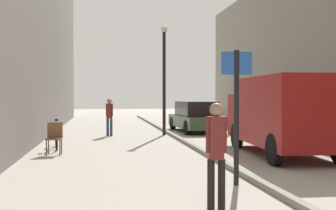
{
  "coord_description": "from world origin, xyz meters",
  "views": [
    {
      "loc": [
        -1.41,
        -1.64,
        1.72
      ],
      "look_at": [
        1.06,
        13.4,
        1.38
      ],
      "focal_mm": 43.63,
      "sensor_mm": 36.0,
      "label": 1
    }
  ],
  "objects_px": {
    "bicycle_leaning": "(56,137)",
    "delivery_van": "(283,113)",
    "pedestrian_main_foreground": "(109,114)",
    "pedestrian_mid_block": "(216,148)",
    "lamp_post": "(164,73)",
    "parked_car": "(196,117)",
    "cafe_chair_near_window": "(54,136)",
    "street_sign_post": "(236,105)"
  },
  "relations": [
    {
      "from": "parked_car",
      "to": "bicycle_leaning",
      "type": "height_order",
      "value": "parked_car"
    },
    {
      "from": "bicycle_leaning",
      "to": "delivery_van",
      "type": "bearing_deg",
      "value": -28.14
    },
    {
      "from": "pedestrian_main_foreground",
      "to": "delivery_van",
      "type": "xyz_separation_m",
      "value": [
        4.84,
        -6.47,
        0.29
      ]
    },
    {
      "from": "parked_car",
      "to": "lamp_post",
      "type": "xyz_separation_m",
      "value": [
        -1.78,
        -1.48,
        2.01
      ]
    },
    {
      "from": "pedestrian_main_foreground",
      "to": "street_sign_post",
      "type": "bearing_deg",
      "value": 124.44
    },
    {
      "from": "pedestrian_main_foreground",
      "to": "street_sign_post",
      "type": "xyz_separation_m",
      "value": [
        2.23,
        -10.04,
        0.62
      ]
    },
    {
      "from": "lamp_post",
      "to": "delivery_van",
      "type": "bearing_deg",
      "value": -69.36
    },
    {
      "from": "delivery_van",
      "to": "lamp_post",
      "type": "bearing_deg",
      "value": 114.18
    },
    {
      "from": "parked_car",
      "to": "street_sign_post",
      "type": "xyz_separation_m",
      "value": [
        -1.93,
        -11.58,
        0.83
      ]
    },
    {
      "from": "bicycle_leaning",
      "to": "lamp_post",
      "type": "bearing_deg",
      "value": 36.66
    },
    {
      "from": "street_sign_post",
      "to": "delivery_van",
      "type": "bearing_deg",
      "value": -121.21
    },
    {
      "from": "delivery_van",
      "to": "parked_car",
      "type": "xyz_separation_m",
      "value": [
        -0.68,
        8.02,
        -0.51
      ]
    },
    {
      "from": "pedestrian_main_foreground",
      "to": "bicycle_leaning",
      "type": "xyz_separation_m",
      "value": [
        -1.79,
        -3.89,
        -0.54
      ]
    },
    {
      "from": "lamp_post",
      "to": "bicycle_leaning",
      "type": "distance_m",
      "value": 6.2
    },
    {
      "from": "pedestrian_mid_block",
      "to": "lamp_post",
      "type": "xyz_separation_m",
      "value": [
        1.0,
        11.68,
        1.79
      ]
    },
    {
      "from": "delivery_van",
      "to": "cafe_chair_near_window",
      "type": "distance_m",
      "value": 6.68
    },
    {
      "from": "parked_car",
      "to": "bicycle_leaning",
      "type": "bearing_deg",
      "value": -140.63
    },
    {
      "from": "pedestrian_mid_block",
      "to": "cafe_chair_near_window",
      "type": "xyz_separation_m",
      "value": [
        -3.07,
        6.34,
        -0.39
      ]
    },
    {
      "from": "pedestrian_mid_block",
      "to": "lamp_post",
      "type": "relative_size",
      "value": 0.34
    },
    {
      "from": "pedestrian_mid_block",
      "to": "cafe_chair_near_window",
      "type": "relative_size",
      "value": 1.72
    },
    {
      "from": "pedestrian_main_foreground",
      "to": "cafe_chair_near_window",
      "type": "height_order",
      "value": "pedestrian_main_foreground"
    },
    {
      "from": "bicycle_leaning",
      "to": "street_sign_post",
      "type": "bearing_deg",
      "value": -63.66
    },
    {
      "from": "street_sign_post",
      "to": "lamp_post",
      "type": "relative_size",
      "value": 0.55
    },
    {
      "from": "delivery_van",
      "to": "lamp_post",
      "type": "height_order",
      "value": "lamp_post"
    },
    {
      "from": "parked_car",
      "to": "pedestrian_mid_block",
      "type": "bearing_deg",
      "value": -104.94
    },
    {
      "from": "bicycle_leaning",
      "to": "pedestrian_mid_block",
      "type": "bearing_deg",
      "value": -74.55
    },
    {
      "from": "parked_car",
      "to": "street_sign_post",
      "type": "bearing_deg",
      "value": -102.46
    },
    {
      "from": "pedestrian_mid_block",
      "to": "bicycle_leaning",
      "type": "xyz_separation_m",
      "value": [
        -3.17,
        7.73,
        -0.55
      ]
    },
    {
      "from": "delivery_van",
      "to": "bicycle_leaning",
      "type": "distance_m",
      "value": 7.17
    },
    {
      "from": "street_sign_post",
      "to": "bicycle_leaning",
      "type": "relative_size",
      "value": 1.47
    },
    {
      "from": "pedestrian_main_foreground",
      "to": "pedestrian_mid_block",
      "type": "relative_size",
      "value": 0.99
    },
    {
      "from": "pedestrian_mid_block",
      "to": "delivery_van",
      "type": "xyz_separation_m",
      "value": [
        3.46,
        5.15,
        0.28
      ]
    },
    {
      "from": "street_sign_post",
      "to": "bicycle_leaning",
      "type": "xyz_separation_m",
      "value": [
        -4.02,
        6.15,
        -1.16
      ]
    },
    {
      "from": "parked_car",
      "to": "cafe_chair_near_window",
      "type": "xyz_separation_m",
      "value": [
        -5.86,
        -6.82,
        -0.17
      ]
    },
    {
      "from": "parked_car",
      "to": "bicycle_leaning",
      "type": "relative_size",
      "value": 2.43
    },
    {
      "from": "lamp_post",
      "to": "pedestrian_main_foreground",
      "type": "bearing_deg",
      "value": -178.46
    },
    {
      "from": "lamp_post",
      "to": "parked_car",
      "type": "bearing_deg",
      "value": 39.64
    },
    {
      "from": "delivery_van",
      "to": "parked_car",
      "type": "relative_size",
      "value": 1.2
    },
    {
      "from": "parked_car",
      "to": "cafe_chair_near_window",
      "type": "distance_m",
      "value": 8.99
    },
    {
      "from": "pedestrian_mid_block",
      "to": "delivery_van",
      "type": "relative_size",
      "value": 0.32
    },
    {
      "from": "delivery_van",
      "to": "bicycle_leaning",
      "type": "relative_size",
      "value": 2.91
    },
    {
      "from": "bicycle_leaning",
      "to": "cafe_chair_near_window",
      "type": "xyz_separation_m",
      "value": [
        0.1,
        -1.39,
        0.17
      ]
    }
  ]
}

